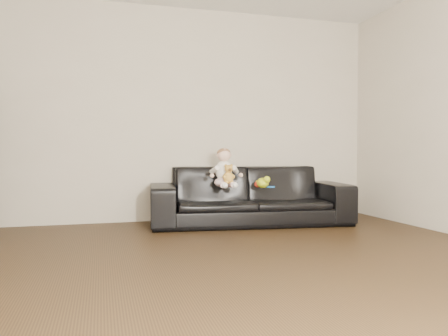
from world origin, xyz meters
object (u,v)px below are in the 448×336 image
object	(u,v)px
toy_rattle	(258,184)
toy_blue_disc	(270,187)
baby	(224,170)
toy_green	(263,183)
teddy_bear	(229,174)
sofa	(249,195)

from	to	relation	value
toy_rattle	toy_blue_disc	bearing A→B (deg)	-17.02
baby	toy_green	size ratio (longest dim) A/B	2.73
baby	toy_rattle	size ratio (longest dim) A/B	6.29
toy_rattle	toy_blue_disc	xyz separation A→B (m)	(0.14, -0.04, -0.03)
teddy_bear	toy_rattle	size ratio (longest dim) A/B	3.01
toy_green	toy_rattle	size ratio (longest dim) A/B	2.31
teddy_bear	toy_blue_disc	bearing A→B (deg)	2.18
toy_green	teddy_bear	bearing A→B (deg)	178.43
teddy_bear	toy_blue_disc	world-z (taller)	teddy_bear
teddy_bear	baby	bearing A→B (deg)	93.72
baby	toy_green	world-z (taller)	baby
toy_rattle	toy_blue_disc	world-z (taller)	toy_rattle
sofa	baby	distance (m)	0.47
toy_rattle	teddy_bear	bearing A→B (deg)	-169.60
baby	sofa	bearing A→B (deg)	27.65
toy_green	toy_blue_disc	distance (m)	0.12
toy_green	baby	bearing A→B (deg)	160.15
baby	toy_rattle	distance (m)	0.41
teddy_bear	toy_rattle	distance (m)	0.39
baby	toy_blue_disc	size ratio (longest dim) A/B	4.43
baby	toy_rattle	world-z (taller)	baby
toy_green	toy_blue_disc	bearing A→B (deg)	17.90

